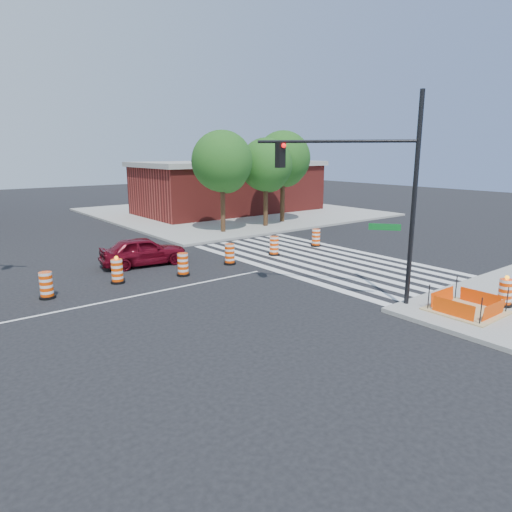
{
  "coord_description": "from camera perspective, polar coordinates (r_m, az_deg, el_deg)",
  "views": [
    {
      "loc": [
        -5.74,
        -16.18,
        5.48
      ],
      "look_at": [
        5.18,
        -2.22,
        1.4
      ],
      "focal_mm": 32.0,
      "sensor_mm": 36.0,
      "label": 1
    }
  ],
  "objects": [
    {
      "name": "tree_north_d",
      "position": [
        33.27,
        1.27,
        10.97
      ],
      "size": [
        3.8,
        3.79,
        6.45
      ],
      "color": "#382314",
      "rests_on": "ground"
    },
    {
      "name": "median_drum_6",
      "position": [
        22.6,
        -3.31,
        0.16
      ],
      "size": [
        0.6,
        0.6,
        1.02
      ],
      "color": "black",
      "rests_on": "ground"
    },
    {
      "name": "tree_north_e",
      "position": [
        35.37,
        3.41,
        11.7
      ],
      "size": [
        4.13,
        4.13,
        7.03
      ],
      "color": "#382314",
      "rests_on": "ground"
    },
    {
      "name": "pit_drum",
      "position": [
        18.29,
        28.69,
        -4.11
      ],
      "size": [
        0.57,
        0.57,
        1.11
      ],
      "color": "black",
      "rests_on": "ground"
    },
    {
      "name": "tree_north_c",
      "position": [
        30.77,
        -4.21,
        11.29
      ],
      "size": [
        4.04,
        4.04,
        6.86
      ],
      "color": "#382314",
      "rests_on": "ground"
    },
    {
      "name": "signal_pole_se",
      "position": [
        16.44,
        13.97,
        9.15
      ],
      "size": [
        3.56,
        4.39,
        7.31
      ],
      "rotation": [
        0.0,
        0.0,
        2.25
      ],
      "color": "black",
      "rests_on": "ground"
    },
    {
      "name": "sidewalk_ne",
      "position": [
        41.97,
        -3.26,
        5.53
      ],
      "size": [
        22.0,
        22.0,
        0.15
      ],
      "primitive_type": "cube",
      "color": "gray",
      "rests_on": "ground"
    },
    {
      "name": "median_drum_5",
      "position": [
        20.77,
        -9.12,
        -1.14
      ],
      "size": [
        0.6,
        0.6,
        1.02
      ],
      "color": "black",
      "rests_on": "ground"
    },
    {
      "name": "brick_storefront",
      "position": [
        41.74,
        -3.29,
        8.59
      ],
      "size": [
        16.5,
        8.5,
        4.6
      ],
      "color": "maroon",
      "rests_on": "ground"
    },
    {
      "name": "median_drum_7",
      "position": [
        24.54,
        2.27,
        1.19
      ],
      "size": [
        0.6,
        0.6,
        1.02
      ],
      "color": "black",
      "rests_on": "ground"
    },
    {
      "name": "lane_centerline",
      "position": [
        18.02,
        -17.69,
        -5.36
      ],
      "size": [
        14.0,
        0.12,
        0.01
      ],
      "primitive_type": "cube",
      "color": "silver",
      "rests_on": "ground"
    },
    {
      "name": "median_drum_3",
      "position": [
        19.09,
        -24.72,
        -3.44
      ],
      "size": [
        0.6,
        0.6,
        1.02
      ],
      "color": "black",
      "rests_on": "ground"
    },
    {
      "name": "crosswalk_east",
      "position": [
        23.88,
        7.63,
        -0.41
      ],
      "size": [
        6.75,
        13.5,
        0.01
      ],
      "color": "silver",
      "rests_on": "ground"
    },
    {
      "name": "median_drum_8",
      "position": [
        27.07,
        7.51,
        2.2
      ],
      "size": [
        0.6,
        0.6,
        1.02
      ],
      "color": "black",
      "rests_on": "ground"
    },
    {
      "name": "red_coupe",
      "position": [
        23.01,
        -13.88,
        0.61
      ],
      "size": [
        4.36,
        2.27,
        1.42
      ],
      "primitive_type": "imported",
      "rotation": [
        0.0,
        0.0,
        1.42
      ],
      "color": "#5F0815",
      "rests_on": "ground"
    },
    {
      "name": "ground",
      "position": [
        18.02,
        -17.69,
        -5.38
      ],
      "size": [
        120.0,
        120.0,
        0.0
      ],
      "primitive_type": "plane",
      "color": "black",
      "rests_on": "ground"
    },
    {
      "name": "excavation_pit",
      "position": [
        17.22,
        24.81,
        -6.06
      ],
      "size": [
        2.2,
        2.2,
        0.9
      ],
      "color": "tan",
      "rests_on": "ground"
    },
    {
      "name": "median_drum_4",
      "position": [
        20.22,
        -16.95,
        -1.9
      ],
      "size": [
        0.6,
        0.6,
        1.18
      ],
      "color": "black",
      "rests_on": "ground"
    }
  ]
}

